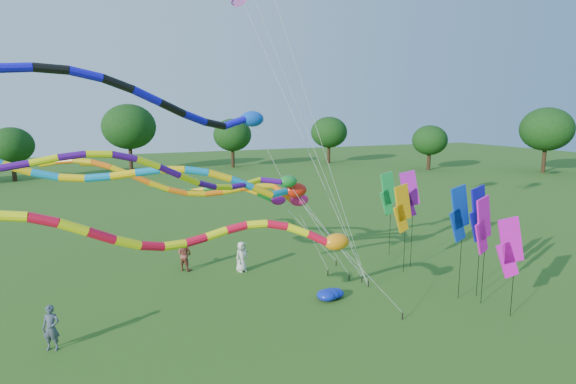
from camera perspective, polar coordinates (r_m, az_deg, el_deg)
name	(u,v)px	position (r m, az deg, el deg)	size (l,w,h in m)	color
ground	(370,339)	(18.43, 9.67, -16.78)	(160.00, 160.00, 0.00)	#245616
tree_ring	(573,183)	(19.32, 30.70, 0.97)	(119.87, 116.60, 9.63)	#382314
tube_kite_red	(238,236)	(15.88, -5.97, -5.20)	(13.16, 1.30, 6.12)	black
tube_kite_orange	(207,186)	(21.69, -9.59, 0.69)	(13.36, 5.12, 6.73)	black
tube_kite_purple	(196,175)	(18.14, -10.87, 1.96)	(14.36, 2.84, 7.49)	black
tube_kite_blue	(126,99)	(17.53, -18.61, 10.45)	(17.70, 4.61, 10.43)	black
tube_kite_cyan	(185,180)	(19.61, -12.15, 1.46)	(16.11, 1.72, 7.62)	black
tube_kite_green	(206,188)	(25.18, -9.66, 0.45)	(11.84, 5.28, 6.13)	black
banner_pole_violet	(409,194)	(25.48, 14.13, -0.29)	(1.11, 0.50, 5.15)	black
banner_pole_blue_a	(459,214)	(21.63, 19.63, -2.47)	(1.16, 0.15, 5.09)	black
banner_pole_orange	(402,209)	(24.58, 13.39, -1.92)	(1.16, 0.16, 4.59)	black
banner_pole_blue_b	(478,214)	(22.21, 21.63, -2.44)	(1.16, 0.24, 5.03)	black
banner_pole_magenta_b	(483,225)	(21.48, 22.12, -3.70)	(1.15, 0.33, 4.73)	black
banner_pole_green	(388,194)	(27.39, 11.75, -0.20)	(1.16, 0.17, 4.82)	black
banner_pole_magenta_a	(510,248)	(20.81, 24.79, -5.99)	(1.11, 0.50, 4.12)	black
blue_nylon_heap	(327,297)	(21.25, 4.69, -12.33)	(1.42, 1.44, 0.46)	#0D21AB
person_a	(242,257)	(24.87, -5.52, -7.63)	(0.76, 0.50, 1.56)	beige
person_b	(51,328)	(18.95, -26.27, -14.25)	(0.59, 0.38, 1.61)	#3B4553
person_c	(185,254)	(25.50, -12.16, -7.24)	(0.81, 0.63, 1.67)	brown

